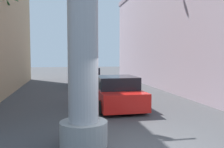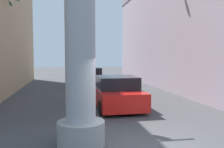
# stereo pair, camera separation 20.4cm
# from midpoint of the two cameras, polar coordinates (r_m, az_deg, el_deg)

# --- Properties ---
(ground_plane) EXTENTS (84.94, 84.94, 0.00)m
(ground_plane) POSITION_cam_midpoint_polar(r_m,az_deg,el_deg) (16.88, -2.88, -4.59)
(ground_plane) COLOR #424244
(building_right) EXTENTS (8.46, 24.54, 9.44)m
(building_right) POSITION_cam_midpoint_polar(r_m,az_deg,el_deg) (22.92, 19.82, 9.32)
(building_right) COLOR #9E8C99
(building_right) RESTS_ON ground
(street_lamp) EXTENTS (2.36, 0.28, 7.74)m
(street_lamp) POSITION_cam_midpoint_polar(r_m,az_deg,el_deg) (17.32, 17.33, 10.79)
(street_lamp) COLOR #59595E
(street_lamp) RESTS_ON ground
(traffic_light_mast) EXTENTS (5.12, 0.32, 6.19)m
(traffic_light_mast) POSITION_cam_midpoint_polar(r_m,az_deg,el_deg) (11.01, -23.67, 13.10)
(traffic_light_mast) COLOR #333333
(traffic_light_mast) RESTS_ON ground
(car_lead) EXTENTS (2.22, 5.07, 1.56)m
(car_lead) POSITION_cam_midpoint_polar(r_m,az_deg,el_deg) (12.66, 1.25, -4.30)
(car_lead) COLOR black
(car_lead) RESTS_ON ground
(car_far) EXTENTS (1.92, 4.41, 1.56)m
(car_far) POSITION_cam_midpoint_polar(r_m,az_deg,el_deg) (21.73, -4.54, -0.69)
(car_far) COLOR black
(car_far) RESTS_ON ground
(palm_tree_mid_right) EXTENTS (3.11, 3.16, 6.81)m
(palm_tree_mid_right) POSITION_cam_midpoint_polar(r_m,az_deg,el_deg) (20.43, 15.20, 9.88)
(palm_tree_mid_right) COLOR brown
(palm_tree_mid_right) RESTS_ON ground
(pedestrian_mid_right) EXTENTS (0.41, 0.41, 1.69)m
(pedestrian_mid_right) POSITION_cam_midpoint_polar(r_m,az_deg,el_deg) (16.35, 17.37, -1.56)
(pedestrian_mid_right) COLOR #3F3833
(pedestrian_mid_right) RESTS_ON ground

